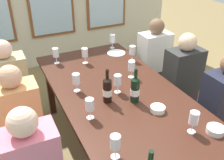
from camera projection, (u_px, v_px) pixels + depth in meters
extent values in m
plane|color=olive|center=(123.00, 160.00, 2.63)|extent=(12.00, 12.00, 0.00)
cube|color=#3E1F15|center=(125.00, 100.00, 2.27)|extent=(1.05, 2.38, 0.04)
cube|color=#3E1F15|center=(50.00, 88.00, 3.15)|extent=(0.07, 0.07, 0.70)
cube|color=#3E1F15|center=(114.00, 74.00, 3.48)|extent=(0.07, 0.07, 0.70)
cylinder|color=white|center=(116.00, 53.00, 3.10)|extent=(0.22, 0.22, 0.01)
cylinder|color=black|center=(135.00, 91.00, 2.17)|extent=(0.08, 0.08, 0.21)
cone|color=black|center=(136.00, 79.00, 2.12)|extent=(0.08, 0.08, 0.02)
cylinder|color=black|center=(136.00, 73.00, 2.09)|extent=(0.03, 0.03, 0.08)
cylinder|color=silver|center=(135.00, 92.00, 2.18)|extent=(0.08, 0.08, 0.06)
cylinder|color=black|center=(151.00, 157.00, 1.28)|extent=(0.03, 0.03, 0.08)
cylinder|color=black|center=(107.00, 91.00, 2.17)|extent=(0.08, 0.08, 0.20)
cone|color=black|center=(107.00, 79.00, 2.12)|extent=(0.08, 0.08, 0.02)
cylinder|color=black|center=(107.00, 74.00, 2.09)|extent=(0.03, 0.03, 0.08)
cylinder|color=silver|center=(107.00, 92.00, 2.18)|extent=(0.08, 0.08, 0.06)
cylinder|color=white|center=(158.00, 109.00, 2.09)|extent=(0.12, 0.12, 0.04)
cylinder|color=silver|center=(215.00, 130.00, 1.87)|extent=(0.13, 0.13, 0.05)
cylinder|color=white|center=(90.00, 118.00, 2.02)|extent=(0.06, 0.06, 0.00)
cylinder|color=white|center=(90.00, 113.00, 2.01)|extent=(0.01, 0.01, 0.07)
cylinder|color=white|center=(90.00, 104.00, 1.96)|extent=(0.07, 0.07, 0.09)
cylinder|color=#590C19|center=(90.00, 108.00, 1.98)|extent=(0.06, 0.06, 0.03)
cylinder|color=white|center=(85.00, 63.00, 2.87)|extent=(0.06, 0.06, 0.00)
cylinder|color=white|center=(85.00, 60.00, 2.85)|extent=(0.01, 0.01, 0.07)
cylinder|color=white|center=(85.00, 52.00, 2.81)|extent=(0.07, 0.07, 0.09)
cylinder|color=beige|center=(85.00, 55.00, 2.83)|extent=(0.06, 0.06, 0.03)
cylinder|color=white|center=(57.00, 63.00, 2.87)|extent=(0.06, 0.06, 0.00)
cylinder|color=white|center=(56.00, 60.00, 2.85)|extent=(0.01, 0.01, 0.07)
cylinder|color=white|center=(56.00, 52.00, 2.81)|extent=(0.07, 0.07, 0.09)
cylinder|color=white|center=(132.00, 60.00, 2.93)|extent=(0.06, 0.06, 0.00)
cylinder|color=white|center=(132.00, 57.00, 2.91)|extent=(0.01, 0.01, 0.07)
cylinder|color=white|center=(132.00, 50.00, 2.87)|extent=(0.07, 0.07, 0.09)
cylinder|color=white|center=(77.00, 91.00, 2.37)|extent=(0.06, 0.06, 0.00)
cylinder|color=white|center=(77.00, 87.00, 2.35)|extent=(0.01, 0.01, 0.07)
cylinder|color=white|center=(76.00, 79.00, 2.31)|extent=(0.07, 0.07, 0.09)
cylinder|color=white|center=(112.00, 48.00, 3.25)|extent=(0.06, 0.06, 0.00)
cylinder|color=white|center=(112.00, 45.00, 3.23)|extent=(0.01, 0.01, 0.07)
cylinder|color=white|center=(112.00, 38.00, 3.19)|extent=(0.07, 0.07, 0.09)
cylinder|color=#590C19|center=(112.00, 40.00, 3.20)|extent=(0.06, 0.06, 0.04)
cylinder|color=white|center=(131.00, 77.00, 2.59)|extent=(0.06, 0.06, 0.00)
cylinder|color=white|center=(131.00, 73.00, 2.57)|extent=(0.01, 0.01, 0.07)
cylinder|color=white|center=(132.00, 66.00, 2.53)|extent=(0.07, 0.07, 0.09)
cylinder|color=#590C19|center=(131.00, 68.00, 2.55)|extent=(0.06, 0.06, 0.03)
cylinder|color=white|center=(191.00, 132.00, 1.88)|extent=(0.06, 0.06, 0.00)
cylinder|color=white|center=(192.00, 127.00, 1.86)|extent=(0.01, 0.01, 0.07)
cylinder|color=white|center=(194.00, 118.00, 1.82)|extent=(0.07, 0.07, 0.09)
cylinder|color=#590C19|center=(193.00, 122.00, 1.84)|extent=(0.06, 0.06, 0.02)
cylinder|color=white|center=(115.00, 157.00, 1.67)|extent=(0.06, 0.06, 0.00)
cylinder|color=white|center=(115.00, 152.00, 1.65)|extent=(0.01, 0.01, 0.07)
cylinder|color=white|center=(115.00, 142.00, 1.61)|extent=(0.07, 0.07, 0.09)
cylinder|color=white|center=(117.00, 92.00, 2.35)|extent=(0.06, 0.06, 0.00)
cylinder|color=white|center=(118.00, 88.00, 2.33)|extent=(0.01, 0.01, 0.07)
cylinder|color=white|center=(118.00, 80.00, 2.29)|extent=(0.07, 0.07, 0.09)
cylinder|color=beige|center=(118.00, 82.00, 2.30)|extent=(0.06, 0.06, 0.04)
cube|color=#2F2F2F|center=(26.00, 151.00, 2.42)|extent=(0.32, 0.24, 0.45)
cube|color=tan|center=(17.00, 111.00, 2.19)|extent=(0.38, 0.24, 0.48)
sphere|color=tan|center=(10.00, 77.00, 2.03)|extent=(0.19, 0.19, 0.19)
cube|color=#362933|center=(178.00, 105.00, 3.06)|extent=(0.32, 0.24, 0.45)
cube|color=#2E2F2D|center=(183.00, 70.00, 2.83)|extent=(0.38, 0.24, 0.48)
sphere|color=beige|center=(188.00, 42.00, 2.67)|extent=(0.19, 0.19, 0.19)
sphere|color=beige|center=(22.00, 122.00, 1.55)|extent=(0.19, 0.19, 0.19)
cube|color=#353437|center=(214.00, 135.00, 2.61)|extent=(0.32, 0.24, 0.45)
cube|color=#202333|center=(224.00, 96.00, 2.38)|extent=(0.38, 0.24, 0.48)
cube|color=#2D3635|center=(17.00, 115.00, 2.89)|extent=(0.32, 0.24, 0.45)
cube|color=tan|center=(9.00, 79.00, 2.66)|extent=(0.38, 0.24, 0.48)
sphere|color=beige|center=(2.00, 49.00, 2.50)|extent=(0.19, 0.19, 0.19)
cube|color=#37312D|center=(152.00, 83.00, 3.50)|extent=(0.32, 0.24, 0.45)
cube|color=white|center=(154.00, 52.00, 3.28)|extent=(0.38, 0.24, 0.48)
sphere|color=brown|center=(157.00, 26.00, 3.11)|extent=(0.19, 0.19, 0.19)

